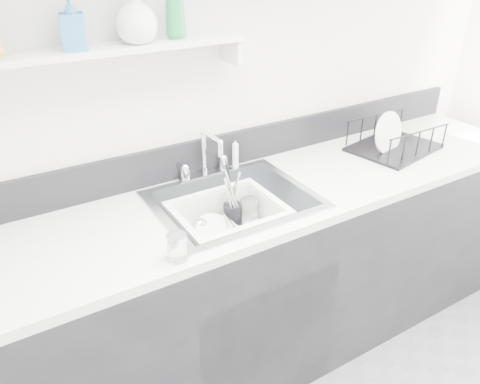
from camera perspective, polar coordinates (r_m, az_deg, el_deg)
room_shell at (r=1.06m, az=22.70°, el=17.06°), size 3.50×3.00×2.60m
counter_run at (r=2.17m, az=-0.70°, el=-11.61°), size 3.20×0.62×0.92m
backsplash at (r=2.10m, az=-4.93°, el=4.36°), size 3.20×0.02×0.16m
sink at (r=1.95m, az=-0.76°, el=-3.27°), size 0.64×0.52×0.20m
faucet at (r=2.07m, az=-4.25°, el=3.35°), size 0.26×0.18×0.23m
side_sprayer at (r=2.14m, az=-0.57°, el=4.63°), size 0.03×0.03×0.14m
wall_shelf at (r=1.77m, az=-15.20°, el=16.28°), size 1.00×0.16×0.12m
wash_tub at (r=1.91m, az=-1.45°, el=-3.94°), size 0.43×0.35×0.16m
plate_stack at (r=1.92m, az=-2.51°, el=-5.29°), size 0.23×0.22×0.09m
utensil_cup at (r=2.00m, az=-0.90°, el=-2.56°), size 0.08×0.08×0.27m
ladle at (r=1.94m, az=-2.97°, el=-4.35°), size 0.30×0.17×0.08m
tumbler_in_tub at (r=2.02m, az=1.12°, el=-2.34°), size 0.10×0.10×0.11m
tumbler_counter at (r=1.56m, az=-7.65°, el=-6.66°), size 0.07×0.07×0.09m
dish_rack at (r=2.47m, az=18.43°, el=6.60°), size 0.48×0.39×0.15m
bowl_small at (r=1.97m, az=2.01°, el=-4.53°), size 0.13×0.13×0.03m
soap_bottle_b at (r=1.70m, az=-19.80°, el=18.84°), size 0.09×0.10×0.17m
soap_bottle_c at (r=1.76m, az=-12.58°, el=20.28°), size 0.19×0.19×0.19m
soap_bottle_d at (r=1.82m, az=-7.94°, el=21.07°), size 0.09×0.09×0.20m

